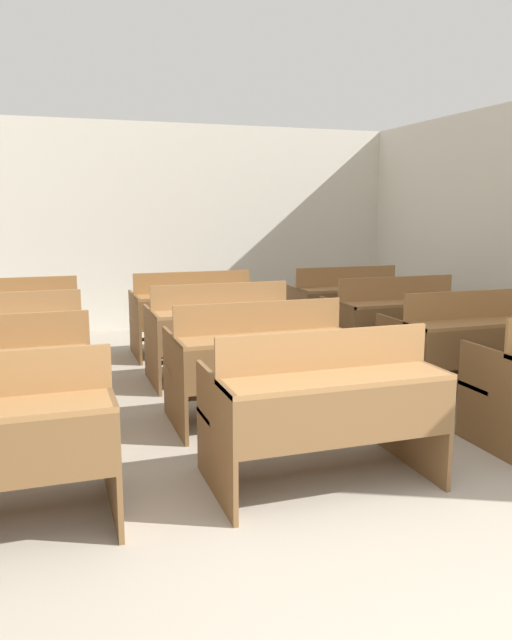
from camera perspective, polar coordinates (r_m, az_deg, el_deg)
name	(u,v)px	position (r m, az deg, el deg)	size (l,w,h in m)	color
wall_back	(168,227)	(8.63, -8.08, 8.41)	(6.50, 0.06, 2.74)	beige
bench_front_center	(323,406)	(3.70, 6.16, -7.84)	(1.31, 0.80, 0.93)	brown
bench_second_center	(259,361)	(4.74, 0.26, -3.75)	(1.31, 0.80, 0.93)	brown
bench_second_right	(468,343)	(5.66, 18.83, -2.01)	(1.31, 0.80, 0.93)	brown
bench_third_left	(3,346)	(5.66, -22.16, -2.22)	(1.31, 0.80, 0.93)	brown
bench_third_center	(220,331)	(5.88, -3.27, -1.04)	(1.31, 0.80, 0.93)	brown
bench_third_right	(394,320)	(6.60, 12.55, -0.04)	(1.31, 0.80, 0.93)	brown
bench_back_left	(12,322)	(6.81, -21.40, -0.18)	(1.31, 0.80, 0.93)	brown
bench_back_center	(193,312)	(6.98, -5.77, 0.71)	(1.31, 0.80, 0.93)	brown
bench_back_right	(345,304)	(7.61, 8.18, 1.43)	(1.31, 0.80, 0.93)	brown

